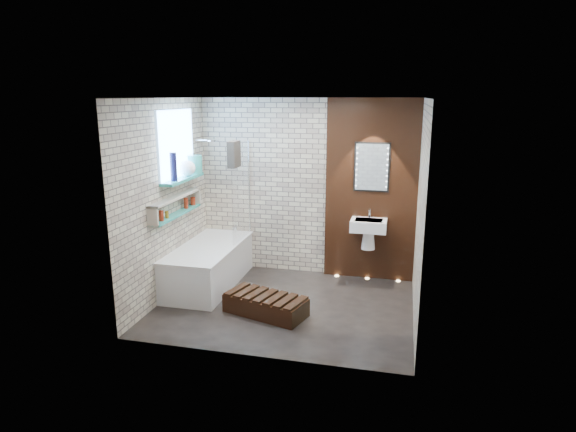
% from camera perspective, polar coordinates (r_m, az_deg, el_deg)
% --- Properties ---
extents(ground, '(3.20, 3.20, 0.00)m').
position_cam_1_polar(ground, '(6.41, -0.32, -10.35)').
color(ground, black).
rests_on(ground, ground).
extents(room_shell, '(3.24, 3.20, 2.60)m').
position_cam_1_polar(room_shell, '(6.00, -0.33, 1.06)').
color(room_shell, gray).
rests_on(room_shell, ground).
extents(walnut_panel, '(1.30, 0.06, 2.60)m').
position_cam_1_polar(walnut_panel, '(7.09, 9.63, 2.86)').
color(walnut_panel, black).
rests_on(walnut_panel, ground).
extents(clerestory_window, '(0.18, 1.00, 0.94)m').
position_cam_1_polar(clerestory_window, '(6.76, -12.75, 7.34)').
color(clerestory_window, '#7FADE0').
rests_on(clerestory_window, room_shell).
extents(display_niche, '(0.14, 1.30, 0.26)m').
position_cam_1_polar(display_niche, '(6.68, -12.88, 1.15)').
color(display_niche, teal).
rests_on(display_niche, room_shell).
extents(bathtub, '(0.79, 1.74, 0.70)m').
position_cam_1_polar(bathtub, '(7.06, -9.18, -5.65)').
color(bathtub, white).
rests_on(bathtub, ground).
extents(bath_screen, '(0.01, 0.78, 1.40)m').
position_cam_1_polar(bath_screen, '(7.08, -5.47, 2.81)').
color(bath_screen, white).
rests_on(bath_screen, bathtub).
extents(towel, '(0.10, 0.27, 0.36)m').
position_cam_1_polar(towel, '(6.75, -6.30, 7.15)').
color(towel, black).
rests_on(towel, bath_screen).
extents(shower_head, '(0.18, 0.18, 0.02)m').
position_cam_1_polar(shower_head, '(7.18, -8.73, 8.68)').
color(shower_head, silver).
rests_on(shower_head, room_shell).
extents(washbasin, '(0.50, 0.36, 0.58)m').
position_cam_1_polar(washbasin, '(7.01, 9.35, -1.54)').
color(washbasin, white).
rests_on(washbasin, walnut_panel).
extents(led_mirror, '(0.50, 0.02, 0.70)m').
position_cam_1_polar(led_mirror, '(6.99, 9.72, 5.62)').
color(led_mirror, black).
rests_on(led_mirror, walnut_panel).
extents(walnut_step, '(1.09, 0.72, 0.22)m').
position_cam_1_polar(walnut_step, '(6.14, -2.61, -10.35)').
color(walnut_step, black).
rests_on(walnut_step, ground).
extents(niche_bottles, '(0.07, 1.01, 0.15)m').
position_cam_1_polar(niche_bottles, '(6.78, -12.44, 1.06)').
color(niche_bottles, maroon).
rests_on(niche_bottles, display_niche).
extents(sill_vases, '(0.21, 0.81, 0.37)m').
position_cam_1_polar(sill_vases, '(6.94, -11.39, 5.70)').
color(sill_vases, teal).
rests_on(sill_vases, clerestory_window).
extents(floor_uplights, '(0.96, 0.06, 0.01)m').
position_cam_1_polar(floor_uplights, '(7.38, 9.18, -7.16)').
color(floor_uplights, '#FFD899').
rests_on(floor_uplights, ground).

